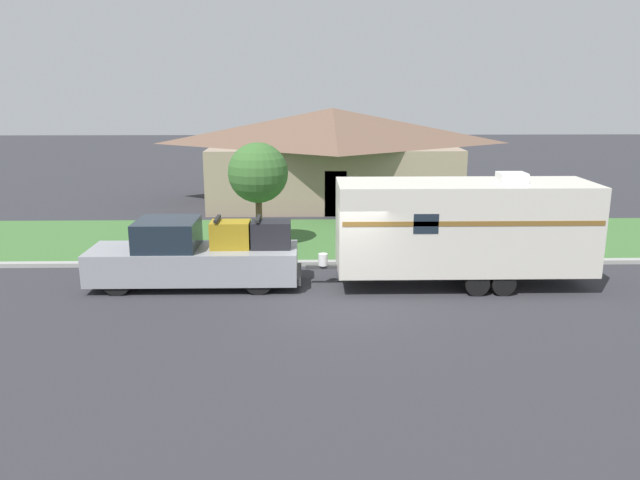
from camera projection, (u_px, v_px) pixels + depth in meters
name	position (u px, v px, depth m)	size (l,w,h in m)	color
ground_plane	(342.00, 303.00, 17.28)	(120.00, 120.00, 0.00)	#2D2D33
curb_strip	(336.00, 263.00, 20.91)	(80.00, 0.30, 0.14)	#999993
lawn_strip	(332.00, 238.00, 24.46)	(80.00, 7.00, 0.03)	#3D6B33
house_across_street	(332.00, 154.00, 31.87)	(12.86, 8.64, 4.75)	gray
pickup_truck	(195.00, 256.00, 18.52)	(6.26, 1.90, 2.10)	black
travel_trailer	(463.00, 226.00, 18.47)	(8.43, 2.40, 3.40)	black
mailbox	(561.00, 227.00, 21.88)	(0.48, 0.20, 1.31)	brown
tree_in_yard	(258.00, 173.00, 22.60)	(2.19, 2.19, 3.87)	brown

